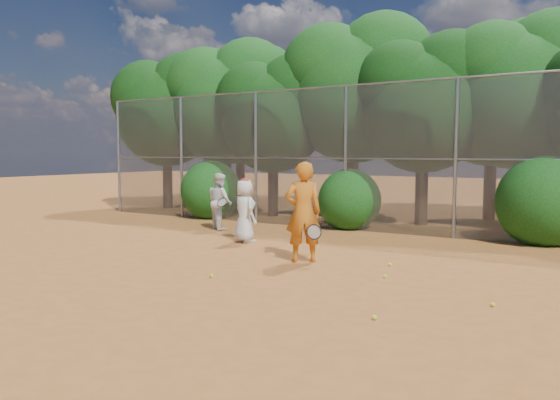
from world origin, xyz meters
The scene contains 22 objects.
ground centered at (0.00, 0.00, 0.00)m, with size 80.00×80.00×0.00m, color #A75D25.
fence_back centered at (-0.12, 6.00, 2.05)m, with size 20.05×0.09×4.03m.
tree_0 centered at (-9.44, 8.04, 3.93)m, with size 4.38×3.81×6.00m.
tree_1 centered at (-6.94, 8.54, 4.16)m, with size 4.64×4.03×6.35m.
tree_2 centered at (-4.45, 7.83, 3.58)m, with size 3.99×3.47×5.47m.
tree_3 centered at (-1.94, 8.84, 4.40)m, with size 4.89×4.26×6.70m.
tree_4 centered at (0.55, 8.24, 3.76)m, with size 4.19×3.64×5.73m.
tree_5 centered at (3.06, 9.04, 4.05)m, with size 4.51×3.92×6.17m.
tree_9 centered at (-7.94, 10.84, 4.34)m, with size 4.83×4.20×6.62m.
tree_10 centered at (-2.93, 11.05, 4.63)m, with size 5.15×4.48×7.06m.
tree_11 centered at (2.06, 10.64, 4.16)m, with size 4.64×4.03×6.35m.
bush_0 centered at (-6.00, 6.30, 1.00)m, with size 2.00×2.00×2.00m, color #104211.
bush_1 centered at (-1.00, 6.30, 0.90)m, with size 1.80×1.80×1.80m, color #104211.
bush_2 centered at (4.00, 6.30, 1.10)m, with size 2.20×2.20×2.20m, color #104211.
player_yellow centered at (0.18, 1.45, 0.99)m, with size 0.94×0.82×1.99m.
player_teen centered at (-2.17, 2.78, 0.77)m, with size 0.88×0.76×1.55m.
player_white centered at (-4.04, 4.24, 0.80)m, with size 0.97×0.91×1.59m.
ball_0 centered at (2.08, 0.93, 0.03)m, with size 0.07×0.07×0.07m, color #C4E429.
ball_1 centered at (1.80, 1.92, 0.03)m, with size 0.07×0.07×0.07m, color #C4E429.
ball_2 centered at (2.80, -1.39, 0.03)m, with size 0.07×0.07×0.07m, color #C4E429.
ball_3 centered at (4.00, 0.04, 0.03)m, with size 0.07×0.07×0.07m, color #C4E429.
ball_4 centered at (-0.52, -0.59, 0.03)m, with size 0.07×0.07×0.07m, color #C4E429.
Camera 1 is at (5.34, -7.92, 2.17)m, focal length 35.00 mm.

